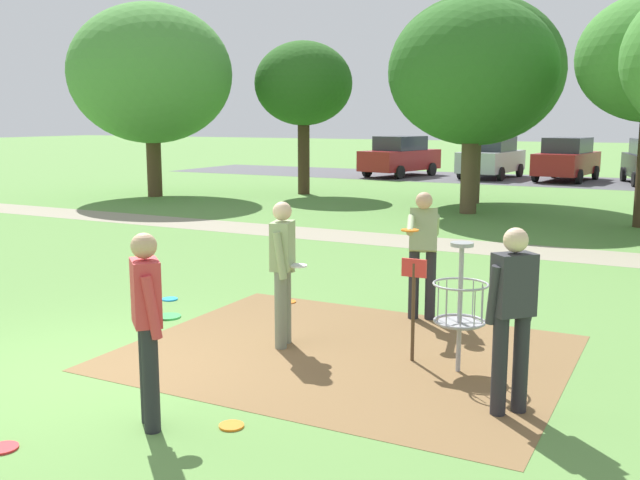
{
  "coord_description": "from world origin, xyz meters",
  "views": [
    {
      "loc": [
        5.57,
        -5.29,
        2.65
      ],
      "look_at": [
        1.1,
        3.36,
        1.0
      ],
      "focal_mm": 40.43,
      "sensor_mm": 36.0,
      "label": 1
    }
  ],
  "objects_px": {
    "tree_near_left": "(476,71)",
    "frisbee_far_right": "(231,426)",
    "player_foreground_watching": "(147,319)",
    "player_waiting_left": "(423,247)",
    "frisbee_far_left": "(288,302)",
    "tree_mid_center": "(151,74)",
    "player_waiting_right": "(283,265)",
    "tree_near_right": "(303,84)",
    "tree_far_center": "(473,72)",
    "parked_car_leftmost": "(400,156)",
    "frisbee_by_tee": "(3,448)",
    "parked_car_center_right": "(567,159)",
    "disc_golf_basket": "(455,301)",
    "frisbee_mid_grass": "(170,299)",
    "player_throwing": "(512,310)",
    "parked_car_center_left": "(491,157)"
  },
  "relations": [
    {
      "from": "player_foreground_watching",
      "to": "tree_near_left",
      "type": "relative_size",
      "value": 0.27
    },
    {
      "from": "player_waiting_right",
      "to": "disc_golf_basket",
      "type": "bearing_deg",
      "value": 2.62
    },
    {
      "from": "frisbee_by_tee",
      "to": "tree_near_left",
      "type": "height_order",
      "value": "tree_near_left"
    },
    {
      "from": "disc_golf_basket",
      "to": "player_waiting_left",
      "type": "bearing_deg",
      "value": 119.16
    },
    {
      "from": "parked_car_center_right",
      "to": "frisbee_far_right",
      "type": "bearing_deg",
      "value": -87.05
    },
    {
      "from": "player_foreground_watching",
      "to": "player_waiting_left",
      "type": "bearing_deg",
      "value": 77.57
    },
    {
      "from": "parked_car_leftmost",
      "to": "player_waiting_left",
      "type": "bearing_deg",
      "value": -68.22
    },
    {
      "from": "frisbee_far_left",
      "to": "tree_mid_center",
      "type": "relative_size",
      "value": 0.04
    },
    {
      "from": "frisbee_mid_grass",
      "to": "tree_far_center",
      "type": "relative_size",
      "value": 0.04
    },
    {
      "from": "disc_golf_basket",
      "to": "parked_car_leftmost",
      "type": "distance_m",
      "value": 26.05
    },
    {
      "from": "parked_car_center_left",
      "to": "parked_car_leftmost",
      "type": "bearing_deg",
      "value": -166.19
    },
    {
      "from": "player_foreground_watching",
      "to": "player_waiting_right",
      "type": "height_order",
      "value": "same"
    },
    {
      "from": "frisbee_far_right",
      "to": "tree_near_right",
      "type": "xyz_separation_m",
      "value": [
        -8.79,
        17.44,
        3.79
      ]
    },
    {
      "from": "player_foreground_watching",
      "to": "tree_near_left",
      "type": "distance_m",
      "value": 18.18
    },
    {
      "from": "tree_near_right",
      "to": "frisbee_far_left",
      "type": "bearing_deg",
      "value": -62.26
    },
    {
      "from": "frisbee_far_left",
      "to": "player_throwing",
      "type": "bearing_deg",
      "value": -33.95
    },
    {
      "from": "tree_near_left",
      "to": "frisbee_far_right",
      "type": "bearing_deg",
      "value": -81.01
    },
    {
      "from": "player_waiting_right",
      "to": "frisbee_by_tee",
      "type": "relative_size",
      "value": 7.14
    },
    {
      "from": "player_waiting_right",
      "to": "tree_near_right",
      "type": "height_order",
      "value": "tree_near_right"
    },
    {
      "from": "tree_near_right",
      "to": "parked_car_center_left",
      "type": "bearing_deg",
      "value": 67.27
    },
    {
      "from": "player_throwing",
      "to": "parked_car_leftmost",
      "type": "relative_size",
      "value": 0.38
    },
    {
      "from": "parked_car_center_left",
      "to": "player_waiting_right",
      "type": "bearing_deg",
      "value": -81.2
    },
    {
      "from": "player_foreground_watching",
      "to": "player_waiting_right",
      "type": "bearing_deg",
      "value": 92.71
    },
    {
      "from": "frisbee_by_tee",
      "to": "frisbee_far_left",
      "type": "distance_m",
      "value": 5.16
    },
    {
      "from": "frisbee_far_right",
      "to": "parked_car_leftmost",
      "type": "height_order",
      "value": "parked_car_leftmost"
    },
    {
      "from": "player_throwing",
      "to": "tree_near_right",
      "type": "height_order",
      "value": "tree_near_right"
    },
    {
      "from": "disc_golf_basket",
      "to": "tree_near_right",
      "type": "xyz_separation_m",
      "value": [
        -10.08,
        15.16,
        3.05
      ]
    },
    {
      "from": "parked_car_leftmost",
      "to": "tree_far_center",
      "type": "bearing_deg",
      "value": -60.48
    },
    {
      "from": "parked_car_center_right",
      "to": "tree_near_left",
      "type": "bearing_deg",
      "value": -97.73
    },
    {
      "from": "frisbee_far_left",
      "to": "parked_car_center_left",
      "type": "distance_m",
      "value": 23.6
    },
    {
      "from": "frisbee_by_tee",
      "to": "parked_car_center_right",
      "type": "bearing_deg",
      "value": 90.02
    },
    {
      "from": "tree_mid_center",
      "to": "tree_far_center",
      "type": "distance_m",
      "value": 10.81
    },
    {
      "from": "player_throwing",
      "to": "parked_car_center_right",
      "type": "relative_size",
      "value": 0.39
    },
    {
      "from": "player_waiting_left",
      "to": "parked_car_center_right",
      "type": "bearing_deg",
      "value": 94.24
    },
    {
      "from": "tree_far_center",
      "to": "player_waiting_right",
      "type": "bearing_deg",
      "value": -83.67
    },
    {
      "from": "disc_golf_basket",
      "to": "tree_near_right",
      "type": "relative_size",
      "value": 0.26
    },
    {
      "from": "player_waiting_right",
      "to": "parked_car_center_right",
      "type": "xyz_separation_m",
      "value": [
        -0.67,
        25.23,
        -0.05
      ]
    },
    {
      "from": "player_waiting_right",
      "to": "frisbee_mid_grass",
      "type": "relative_size",
      "value": 7.29
    },
    {
      "from": "tree_near_left",
      "to": "tree_mid_center",
      "type": "height_order",
      "value": "tree_mid_center"
    },
    {
      "from": "disc_golf_basket",
      "to": "frisbee_far_left",
      "type": "bearing_deg",
      "value": 150.71
    },
    {
      "from": "player_foreground_watching",
      "to": "player_waiting_left",
      "type": "distance_m",
      "value": 4.41
    },
    {
      "from": "parked_car_leftmost",
      "to": "parked_car_center_left",
      "type": "bearing_deg",
      "value": 13.81
    },
    {
      "from": "frisbee_by_tee",
      "to": "tree_near_left",
      "type": "distance_m",
      "value": 19.17
    },
    {
      "from": "frisbee_far_left",
      "to": "frisbee_mid_grass",
      "type": "bearing_deg",
      "value": -157.85
    },
    {
      "from": "player_waiting_left",
      "to": "frisbee_far_left",
      "type": "height_order",
      "value": "player_waiting_left"
    },
    {
      "from": "frisbee_mid_grass",
      "to": "parked_car_center_left",
      "type": "distance_m",
      "value": 24.12
    },
    {
      "from": "player_throwing",
      "to": "tree_mid_center",
      "type": "bearing_deg",
      "value": 139.16
    },
    {
      "from": "frisbee_far_right",
      "to": "tree_near_left",
      "type": "xyz_separation_m",
      "value": [
        -2.76,
        17.47,
        4.07
      ]
    },
    {
      "from": "tree_near_right",
      "to": "parked_car_leftmost",
      "type": "bearing_deg",
      "value": 88.87
    },
    {
      "from": "player_waiting_left",
      "to": "player_waiting_right",
      "type": "xyz_separation_m",
      "value": [
        -1.07,
        -1.82,
        -0.02
      ]
    }
  ]
}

